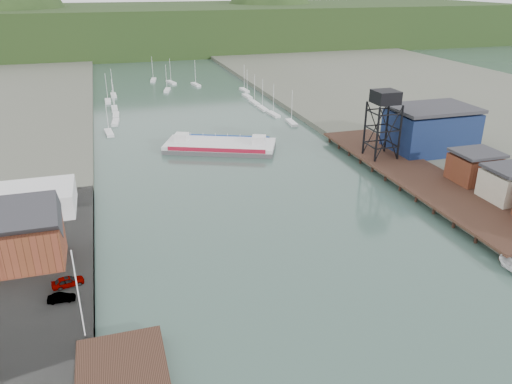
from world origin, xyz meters
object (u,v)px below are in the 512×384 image
chain_ferry (220,146)px  car_west_a (68,281)px  lift_tower (385,101)px  harbor_building (20,239)px

chain_ferry → car_west_a: size_ratio=6.98×
chain_ferry → car_west_a: bearing=-98.4°
chain_ferry → car_west_a: 68.45m
chain_ferry → car_west_a: chain_ferry is taller
lift_tower → chain_ferry: bearing=147.3°
harbor_building → car_west_a: (6.59, -8.08, -3.73)m
chain_ferry → lift_tower: bearing=-9.7°
harbor_building → lift_tower: bearing=20.0°
harbor_building → lift_tower: 82.49m
harbor_building → car_west_a: bearing=-50.8°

